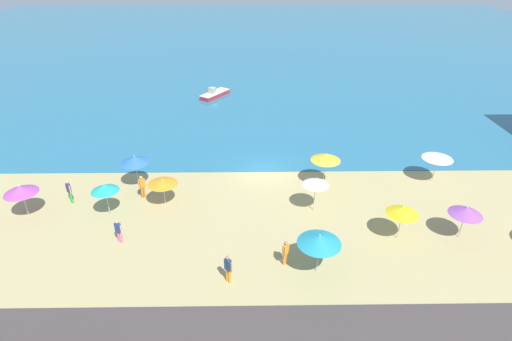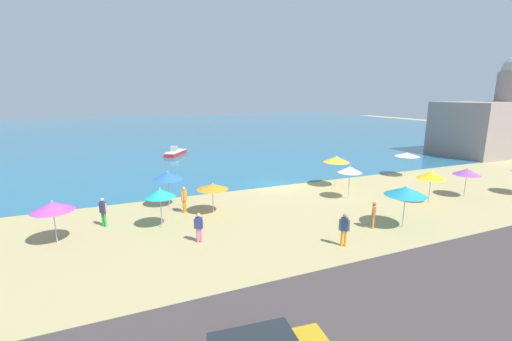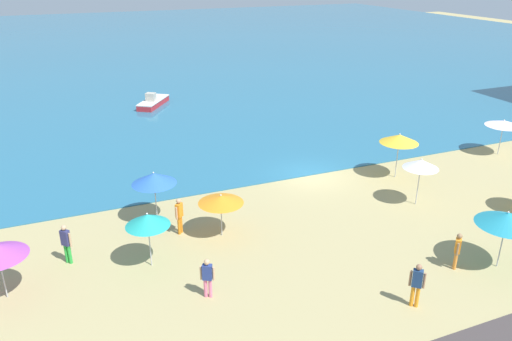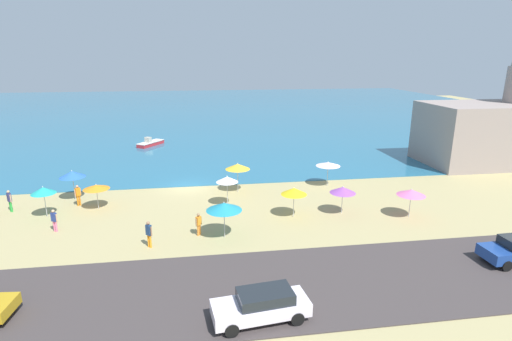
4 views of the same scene
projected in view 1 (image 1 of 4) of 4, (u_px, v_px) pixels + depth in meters
ground_plane at (264, 172)px, 32.52m from camera, size 160.00×160.00×0.00m
sea at (255, 39)px, 80.57m from camera, size 150.00×110.00×0.05m
beach_umbrella_0 at (162, 182)px, 27.52m from camera, size 2.09×2.09×2.10m
beach_umbrella_1 at (104, 188)px, 26.25m from camera, size 1.83×1.83×2.48m
beach_umbrella_2 at (20, 190)px, 26.20m from camera, size 2.17×2.17×2.39m
beach_umbrella_3 at (135, 160)px, 29.50m from camera, size 2.14×2.14×2.62m
beach_umbrella_4 at (326, 157)px, 29.58m from camera, size 2.22×2.22×2.71m
beach_umbrella_5 at (403, 210)px, 24.11m from camera, size 2.00×2.00×2.40m
beach_umbrella_6 at (438, 157)px, 30.23m from camera, size 2.29×2.29×2.39m
beach_umbrella_7 at (466, 211)px, 24.24m from camera, size 2.00×2.00×2.28m
beach_umbrella_9 at (319, 239)px, 21.44m from camera, size 2.43×2.43×2.58m
beach_umbrella_10 at (316, 182)px, 26.68m from camera, size 1.82×1.82×2.58m
bather_0 at (69, 190)px, 28.11m from camera, size 0.43×0.43×1.80m
bather_1 at (142, 186)px, 28.72m from camera, size 0.42×0.43×1.78m
bather_2 at (118, 230)px, 24.29m from camera, size 0.51×0.37×1.65m
bather_3 at (286, 251)px, 22.59m from camera, size 0.43×0.43×1.63m
bather_4 at (228, 267)px, 21.31m from camera, size 0.45×0.41×1.80m
skiff_nearshore at (215, 94)px, 48.83m from camera, size 3.52×4.39×1.24m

